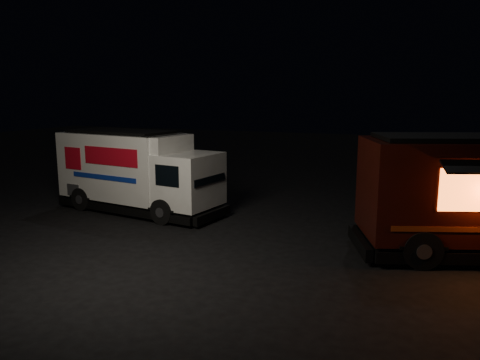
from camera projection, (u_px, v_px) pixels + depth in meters
name	position (u px, v px, depth m)	size (l,w,h in m)	color
ground	(197.00, 238.00, 14.18)	(80.00, 80.00, 0.00)	black
white_truck	(139.00, 172.00, 17.24)	(6.61, 2.25, 2.99)	silver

